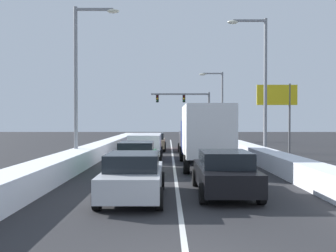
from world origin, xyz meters
The scene contains 17 objects.
ground_plane centered at (0.00, 16.18, 0.00)m, with size 120.00×120.00×0.00m, color #28282B.
lane_stripe_between_right_lane_and_center_lane centered at (0.00, 20.22, 0.00)m, with size 0.14×44.49×0.01m, color silver.
snow_bank_right_shoulder centered at (5.30, 20.22, 0.44)m, with size 1.21×44.49×0.88m, color white.
snow_bank_left_shoulder centered at (-5.30, 20.22, 0.46)m, with size 1.39×44.49×0.92m, color white.
sedan_black_right_lane_nearest centered at (1.62, 6.47, 0.76)m, with size 2.00×4.50×1.51m.
box_truck_right_lane_second centered at (1.67, 13.75, 1.90)m, with size 2.53×7.20×3.36m.
suv_charcoal_right_lane_third centered at (1.55, 21.56, 1.02)m, with size 2.16×4.90×1.67m.
sedan_red_right_lane_fourth centered at (1.84, 27.37, 0.76)m, with size 2.00×4.50×1.51m.
sedan_silver_center_lane_nearest centered at (-1.47, 5.73, 0.76)m, with size 2.00×4.50×1.51m.
sedan_green_center_lane_second centered at (-1.90, 11.96, 0.76)m, with size 2.00×4.50×1.51m.
suv_white_center_lane_third centered at (-1.80, 17.84, 1.02)m, with size 2.16×4.90×1.67m.
sedan_tan_center_lane_fourth centered at (-1.53, 24.96, 0.76)m, with size 2.00×4.50×1.51m.
traffic_light_gantry centered at (2.57, 40.43, 4.50)m, with size 7.54×0.47×6.20m.
street_lamp_right_near centered at (5.85, 18.20, 5.52)m, with size 2.66×0.36×9.37m.
street_lamp_right_mid centered at (5.33, 34.38, 4.78)m, with size 2.66×0.36×7.95m.
street_lamp_left_mid centered at (-5.40, 15.14, 5.42)m, with size 2.66×0.36×9.19m.
roadside_sign_right centered at (8.31, 22.73, 4.02)m, with size 3.20×0.16×5.50m.
Camera 1 is at (-0.34, -6.14, 2.56)m, focal length 38.95 mm.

